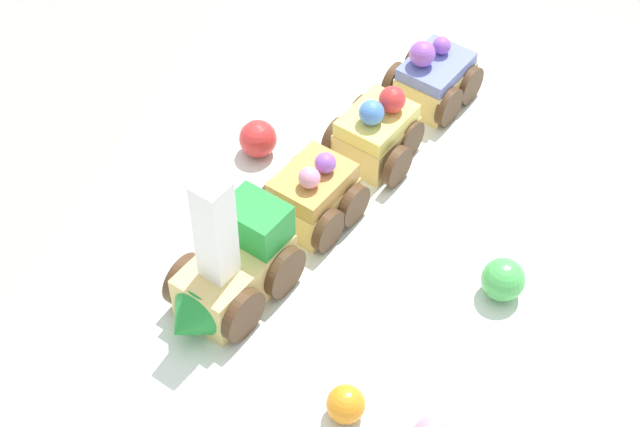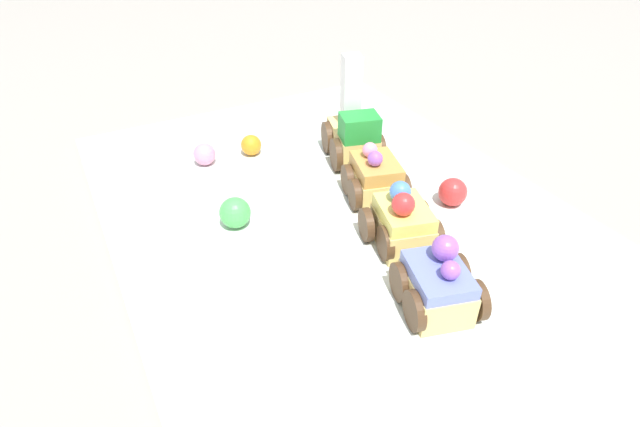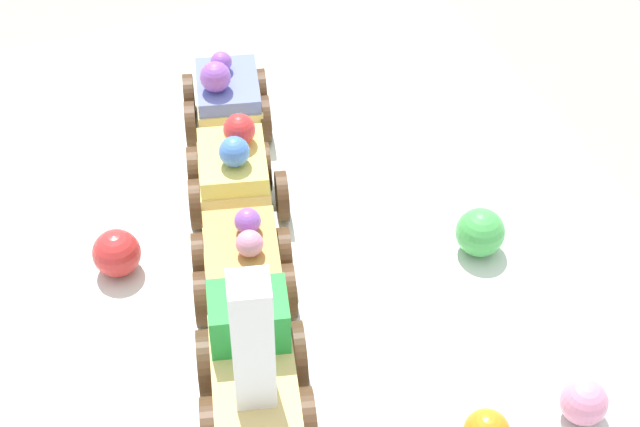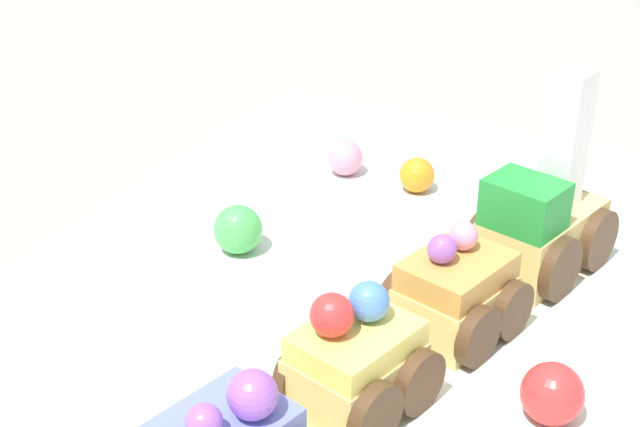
{
  "view_description": "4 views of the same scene",
  "coord_description": "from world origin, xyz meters",
  "px_view_note": "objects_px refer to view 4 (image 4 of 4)",
  "views": [
    {
      "loc": [
        0.52,
        0.15,
        0.62
      ],
      "look_at": [
        0.05,
        -0.03,
        0.07
      ],
      "focal_mm": 60.0,
      "sensor_mm": 36.0,
      "label": 1
    },
    {
      "loc": [
        -0.37,
        0.22,
        0.32
      ],
      "look_at": [
        -0.02,
        0.04,
        0.04
      ],
      "focal_mm": 28.0,
      "sensor_mm": 36.0,
      "label": 2
    },
    {
      "loc": [
        0.44,
        -0.18,
        0.51
      ],
      "look_at": [
        -0.03,
        0.02,
        0.03
      ],
      "focal_mm": 60.0,
      "sensor_mm": 36.0,
      "label": 3
    },
    {
      "loc": [
        -0.4,
        -0.17,
        0.3
      ],
      "look_at": [
        -0.01,
        0.02,
        0.08
      ],
      "focal_mm": 50.0,
      "sensor_mm": 36.0,
      "label": 4
    }
  ],
  "objects_px": {
    "cake_car_caramel": "(455,295)",
    "gumball_pink": "(345,158)",
    "gumball_green": "(238,229)",
    "gumball_red": "(552,394)",
    "cake_train_locomotive": "(547,220)",
    "gumball_orange": "(417,175)",
    "cake_car_lemon": "(355,363)"
  },
  "relations": [
    {
      "from": "cake_train_locomotive",
      "to": "gumball_pink",
      "type": "distance_m",
      "value": 0.18
    },
    {
      "from": "cake_train_locomotive",
      "to": "gumball_red",
      "type": "distance_m",
      "value": 0.15
    },
    {
      "from": "cake_car_caramel",
      "to": "gumball_pink",
      "type": "distance_m",
      "value": 0.21
    },
    {
      "from": "cake_train_locomotive",
      "to": "gumball_red",
      "type": "xyz_separation_m",
      "value": [
        -0.14,
        -0.04,
        -0.02
      ]
    },
    {
      "from": "cake_train_locomotive",
      "to": "cake_car_lemon",
      "type": "relative_size",
      "value": 1.54
    },
    {
      "from": "gumball_green",
      "to": "gumball_orange",
      "type": "bearing_deg",
      "value": -27.92
    },
    {
      "from": "cake_car_lemon",
      "to": "gumball_pink",
      "type": "distance_m",
      "value": 0.27
    },
    {
      "from": "gumball_pink",
      "to": "gumball_red",
      "type": "xyz_separation_m",
      "value": [
        -0.21,
        -0.21,
        0.0
      ]
    },
    {
      "from": "gumball_pink",
      "to": "cake_car_caramel",
      "type": "bearing_deg",
      "value": -138.79
    },
    {
      "from": "gumball_green",
      "to": "gumball_red",
      "type": "height_order",
      "value": "gumball_green"
    },
    {
      "from": "cake_car_caramel",
      "to": "gumball_pink",
      "type": "xyz_separation_m",
      "value": [
        0.16,
        0.14,
        -0.01
      ]
    },
    {
      "from": "cake_car_lemon",
      "to": "gumball_red",
      "type": "bearing_deg",
      "value": -55.19
    },
    {
      "from": "cake_train_locomotive",
      "to": "cake_car_caramel",
      "type": "height_order",
      "value": "cake_train_locomotive"
    },
    {
      "from": "gumball_green",
      "to": "gumball_red",
      "type": "bearing_deg",
      "value": -108.57
    },
    {
      "from": "cake_car_caramel",
      "to": "cake_car_lemon",
      "type": "height_order",
      "value": "cake_car_lemon"
    },
    {
      "from": "gumball_orange",
      "to": "cake_car_caramel",
      "type": "bearing_deg",
      "value": -152.6
    },
    {
      "from": "gumball_green",
      "to": "gumball_red",
      "type": "xyz_separation_m",
      "value": [
        -0.07,
        -0.22,
        -0.0
      ]
    },
    {
      "from": "gumball_green",
      "to": "gumball_pink",
      "type": "relative_size",
      "value": 1.18
    },
    {
      "from": "cake_car_lemon",
      "to": "gumball_orange",
      "type": "height_order",
      "value": "cake_car_lemon"
    },
    {
      "from": "gumball_pink",
      "to": "gumball_red",
      "type": "bearing_deg",
      "value": -135.56
    },
    {
      "from": "cake_car_lemon",
      "to": "gumball_orange",
      "type": "xyz_separation_m",
      "value": [
        0.24,
        0.06,
        -0.01
      ]
    },
    {
      "from": "cake_car_lemon",
      "to": "cake_car_caramel",
      "type": "bearing_deg",
      "value": -0.12
    },
    {
      "from": "gumball_red",
      "to": "gumball_green",
      "type": "bearing_deg",
      "value": 71.43
    },
    {
      "from": "gumball_pink",
      "to": "gumball_red",
      "type": "height_order",
      "value": "gumball_red"
    },
    {
      "from": "gumball_green",
      "to": "gumball_pink",
      "type": "xyz_separation_m",
      "value": [
        0.14,
        -0.01,
        -0.0
      ]
    },
    {
      "from": "gumball_pink",
      "to": "gumball_red",
      "type": "relative_size",
      "value": 0.88
    },
    {
      "from": "cake_train_locomotive",
      "to": "cake_car_caramel",
      "type": "distance_m",
      "value": 0.1
    },
    {
      "from": "cake_train_locomotive",
      "to": "gumball_green",
      "type": "xyz_separation_m",
      "value": [
        -0.07,
        0.18,
        -0.02
      ]
    },
    {
      "from": "gumball_orange",
      "to": "gumball_green",
      "type": "bearing_deg",
      "value": 152.08
    },
    {
      "from": "cake_train_locomotive",
      "to": "gumball_orange",
      "type": "distance_m",
      "value": 0.13
    },
    {
      "from": "gumball_green",
      "to": "cake_car_caramel",
      "type": "bearing_deg",
      "value": -98.59
    },
    {
      "from": "gumball_orange",
      "to": "gumball_pink",
      "type": "xyz_separation_m",
      "value": [
        0.0,
        0.06,
        0.0
      ]
    }
  ]
}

